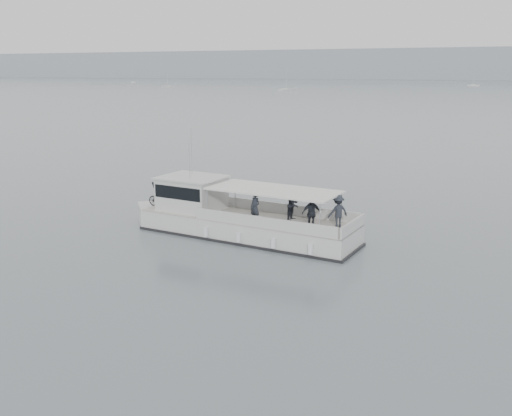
% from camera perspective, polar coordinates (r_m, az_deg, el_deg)
% --- Properties ---
extents(ground, '(1400.00, 1400.00, 0.00)m').
position_cam_1_polar(ground, '(29.85, -1.37, -2.86)').
color(ground, slate).
rests_on(ground, ground).
extents(headland, '(1400.00, 90.00, 28.00)m').
position_cam_1_polar(headland, '(586.11, 22.93, 13.12)').
color(headland, '#939EA8').
rests_on(headland, ground).
extents(tour_boat, '(13.33, 4.46, 5.55)m').
position_cam_1_polar(tour_boat, '(30.11, -2.79, -0.93)').
color(tour_boat, silver).
rests_on(tour_boat, ground).
extents(moored_fleet, '(424.22, 321.77, 9.93)m').
position_cam_1_polar(moored_fleet, '(256.64, 8.89, 11.65)').
color(moored_fleet, silver).
rests_on(moored_fleet, ground).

